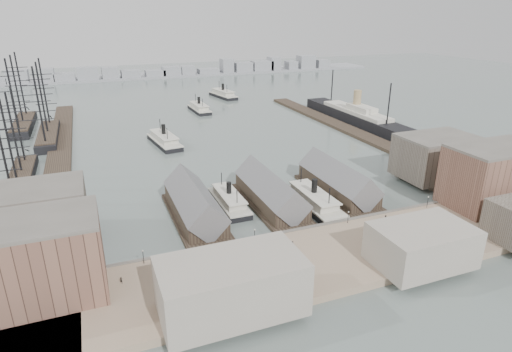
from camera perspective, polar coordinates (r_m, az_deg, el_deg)
name	(u,v)px	position (r m, az deg, el deg)	size (l,w,h in m)	color
ground	(292,227)	(131.35, 4.84, -6.85)	(900.00, 900.00, 0.00)	#55625F
quay	(326,257)	(115.73, 9.29, -10.68)	(180.00, 30.00, 2.00)	#8C755E
seawall	(300,232)	(126.75, 5.90, -7.40)	(180.00, 1.20, 2.30)	#59544C
west_wharf	(59,155)	(212.85, -24.73, 2.59)	(10.00, 220.00, 1.60)	#2D231C
east_wharf	(348,129)	(241.19, 12.16, 6.09)	(10.00, 180.00, 1.60)	#2D231C
ferry_shed_west	(194,205)	(135.72, -8.22, -3.85)	(14.00, 42.00, 12.60)	#2D231C
ferry_shed_center	(270,193)	(143.11, 1.93, -2.27)	(14.00, 42.00, 12.60)	#2D231C
ferry_shed_east	(338,182)	(154.58, 10.81, -0.83)	(14.00, 42.00, 12.60)	#2D231C
warehouse_west_front	(25,263)	(105.88, -28.48, -10.17)	(32.00, 18.00, 18.00)	brown
warehouse_west_back	(37,214)	(133.43, -27.16, -4.51)	(26.00, 20.00, 14.00)	#60564C
warehouse_east_front	(494,177)	(157.93, 29.10, -0.08)	(30.00, 18.00, 19.00)	brown
warehouse_east_back	(436,157)	(176.89, 22.89, 2.34)	(28.00, 20.00, 15.00)	#60564C
street_bldg_center	(422,245)	(115.55, 21.22, -8.57)	(24.00, 16.00, 10.00)	gray
street_bldg_west	(231,286)	(92.07, -3.31, -14.41)	(30.00, 16.00, 12.00)	gray
lamp_post_far_w	(143,254)	(112.17, -14.83, -10.05)	(0.44, 0.44, 3.92)	black
lamp_post_near_w	(255,233)	(118.08, -0.18, -7.59)	(0.44, 0.44, 3.92)	black
lamp_post_near_e	(348,215)	(130.77, 12.20, -5.10)	(0.44, 0.44, 3.92)	black
lamp_post_far_e	(428,200)	(148.53, 21.95, -2.95)	(0.44, 0.44, 3.92)	black
far_shore	(140,74)	(444.24, -15.21, 12.98)	(500.00, 40.00, 15.72)	gray
ferry_docked_west	(229,200)	(144.00, -3.60, -3.24)	(7.68, 25.61, 9.15)	black
ferry_docked_east	(314,200)	(144.14, 7.69, -3.22)	(8.89, 29.65, 10.59)	black
ferry_open_near	(164,140)	(214.82, -12.13, 4.74)	(13.14, 31.34, 10.85)	black
ferry_open_mid	(199,108)	(284.79, -7.58, 8.98)	(9.74, 28.63, 10.10)	black
ferry_open_far	(223,94)	(331.11, -4.41, 10.84)	(14.81, 32.13, 11.06)	black
sailing_ship_near	(20,179)	(183.49, -28.94, -0.36)	(8.26, 56.88, 33.95)	black
sailing_ship_mid	(48,134)	(243.57, -25.96, 5.05)	(9.42, 54.42, 38.72)	black
sailing_ship_far	(23,123)	(273.58, -28.60, 6.20)	(9.71, 53.94, 39.91)	black
ocean_steamer	(356,116)	(259.00, 13.19, 7.79)	(13.13, 95.96, 19.19)	black
tram	(477,211)	(148.88, 27.35, -4.15)	(4.17, 10.55, 3.65)	black
horse_cart_left	(195,275)	(105.32, -8.20, -12.98)	(4.61, 1.56, 1.50)	black
horse_cart_center	(276,261)	(109.58, 2.66, -11.23)	(5.05, 2.08, 1.71)	black
horse_cart_right	(387,239)	(124.49, 17.07, -8.03)	(4.53, 1.53, 1.43)	black
pedestrian_0	(121,280)	(107.29, -17.52, -13.11)	(0.61, 0.45, 1.69)	black
pedestrian_1	(206,285)	(101.75, -6.62, -14.19)	(0.85, 0.66, 1.75)	black
pedestrian_2	(224,253)	(113.10, -4.34, -10.16)	(1.07, 0.62, 1.66)	black
pedestrian_3	(263,270)	(106.18, 0.90, -12.37)	(1.00, 0.42, 1.71)	black
pedestrian_4	(292,244)	(116.97, 4.89, -9.03)	(0.83, 0.54, 1.69)	black
pedestrian_5	(363,239)	(122.48, 14.11, -8.19)	(0.58, 0.42, 1.59)	black
pedestrian_6	(386,217)	(136.58, 16.90, -5.29)	(0.78, 0.61, 1.60)	black
pedestrian_7	(417,244)	(124.48, 20.65, -8.47)	(1.05, 0.60, 1.63)	black
pedestrian_8	(413,220)	(137.28, 20.17, -5.52)	(1.05, 0.44, 1.79)	black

